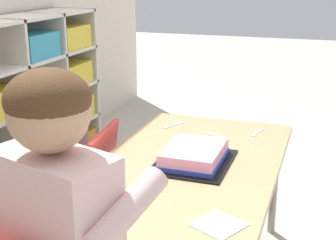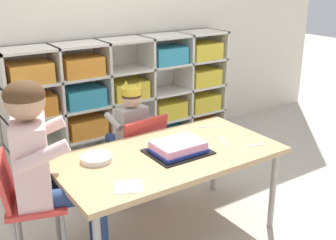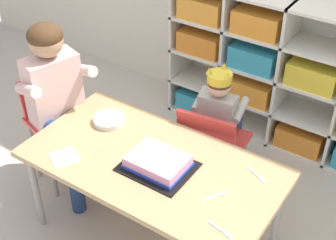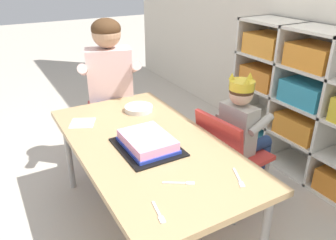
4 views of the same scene
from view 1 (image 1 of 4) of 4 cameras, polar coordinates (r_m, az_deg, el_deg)
name	(u,v)px [view 1 (image 1 of 4)]	position (r m, az deg, el deg)	size (l,w,h in m)	color
activity_table	(185,177)	(1.86, 2.01, -6.80)	(1.31, 0.69, 0.56)	tan
classroom_chair_blue	(83,181)	(2.15, -10.10, -7.14)	(0.41, 0.36, 0.63)	red
child_with_crown	(58,149)	(2.14, -12.93, -3.38)	(0.31, 0.32, 0.85)	#B2ADA3
adult_helper_seated	(78,223)	(1.25, -10.71, -11.92)	(0.48, 0.46, 1.07)	beige
birthday_cake_on_tray	(194,156)	(1.88, 3.12, -4.31)	(0.35, 0.28, 0.07)	black
paper_plate_stack	(108,203)	(1.56, -7.19, -9.73)	(0.18, 0.18, 0.03)	white
paper_napkin_square	(218,224)	(1.46, 6.01, -12.24)	(0.13, 0.13, 0.00)	white
fork_near_cake_tray	(217,136)	(2.19, 5.84, -1.89)	(0.08, 0.12, 0.00)	white
fork_at_table_front_edge	(175,125)	(2.33, 0.85, -0.55)	(0.13, 0.07, 0.00)	white
fork_beside_plate_stack	(258,132)	(2.27, 10.68, -1.39)	(0.13, 0.04, 0.00)	white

